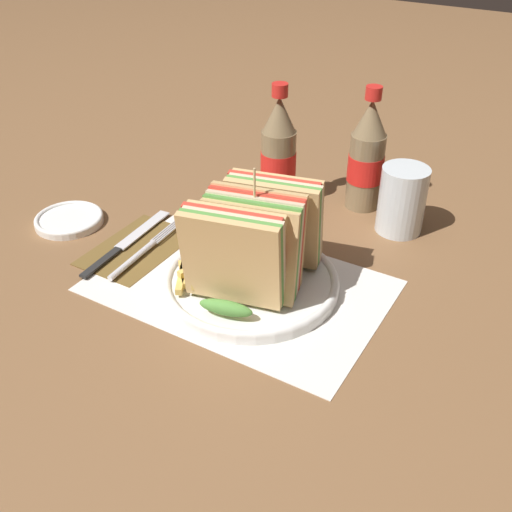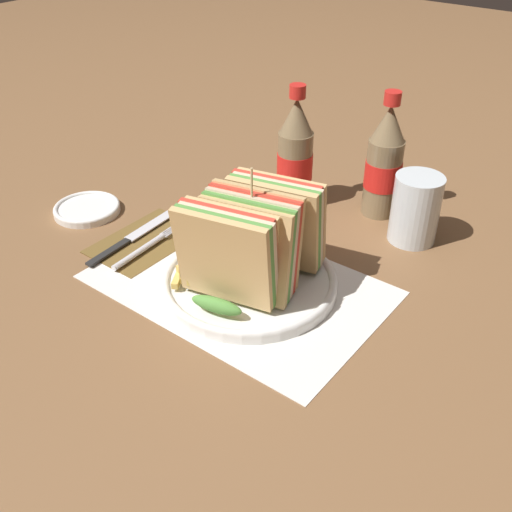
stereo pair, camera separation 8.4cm
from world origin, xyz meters
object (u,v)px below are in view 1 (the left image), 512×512
object	(u,v)px
coke_bottle_far	(367,158)
side_saucer	(69,219)
coke_bottle_near	(278,154)
club_sandwich	(255,241)
plate_main	(249,280)
glass_near	(402,200)
fork	(140,253)
knife	(126,243)

from	to	relation	value
coke_bottle_far	side_saucer	size ratio (longest dim) A/B	1.89
coke_bottle_near	side_saucer	xyz separation A→B (m)	(-0.26, -0.24, -0.08)
coke_bottle_near	coke_bottle_far	distance (m)	0.15
coke_bottle_near	coke_bottle_far	xyz separation A→B (m)	(0.13, 0.06, 0.00)
coke_bottle_near	club_sandwich	bearing A→B (deg)	-67.92
plate_main	coke_bottle_far	size ratio (longest dim) A/B	1.18
coke_bottle_near	coke_bottle_far	world-z (taller)	same
glass_near	coke_bottle_far	bearing A→B (deg)	151.09
coke_bottle_far	glass_near	bearing A→B (deg)	-28.91
coke_bottle_near	fork	bearing A→B (deg)	-109.35
coke_bottle_near	coke_bottle_far	bearing A→B (deg)	25.30
club_sandwich	coke_bottle_far	xyz separation A→B (m)	(0.03, 0.30, 0.01)
club_sandwich	glass_near	world-z (taller)	club_sandwich
plate_main	coke_bottle_far	xyz separation A→B (m)	(0.05, 0.30, 0.08)
glass_near	plate_main	bearing A→B (deg)	-116.64
glass_near	side_saucer	bearing A→B (deg)	-151.38
knife	side_saucer	bearing A→B (deg)	173.86
knife	glass_near	world-z (taller)	glass_near
club_sandwich	coke_bottle_far	bearing A→B (deg)	83.60
fork	side_saucer	bearing A→B (deg)	169.44
plate_main	knife	xyz separation A→B (m)	(-0.22, -0.01, -0.00)
plate_main	coke_bottle_near	size ratio (longest dim) A/B	1.18
plate_main	fork	xyz separation A→B (m)	(-0.18, -0.02, -0.00)
side_saucer	coke_bottle_near	bearing A→B (deg)	42.89
club_sandwich	glass_near	xyz separation A→B (m)	(0.12, 0.26, -0.03)
club_sandwich	knife	xyz separation A→B (m)	(-0.23, -0.00, -0.08)
club_sandwich	coke_bottle_near	bearing A→B (deg)	112.08
fork	plate_main	bearing A→B (deg)	3.55
glass_near	side_saucer	xyz separation A→B (m)	(-0.47, -0.26, -0.05)
coke_bottle_far	side_saucer	xyz separation A→B (m)	(-0.39, -0.30, -0.08)
club_sandwich	fork	size ratio (longest dim) A/B	1.16
club_sandwich	fork	bearing A→B (deg)	-174.22
knife	glass_near	xyz separation A→B (m)	(0.35, 0.26, 0.05)
glass_near	fork	bearing A→B (deg)	-137.68
club_sandwich	side_saucer	size ratio (longest dim) A/B	1.88
coke_bottle_far	knife	bearing A→B (deg)	-130.62
fork	glass_near	distance (m)	0.42
club_sandwich	coke_bottle_near	xyz separation A→B (m)	(-0.10, 0.24, 0.01)
club_sandwich	coke_bottle_near	size ratio (longest dim) A/B	0.99
plate_main	side_saucer	bearing A→B (deg)	-179.56
club_sandwich	coke_bottle_far	distance (m)	0.31
knife	coke_bottle_far	bearing A→B (deg)	45.65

